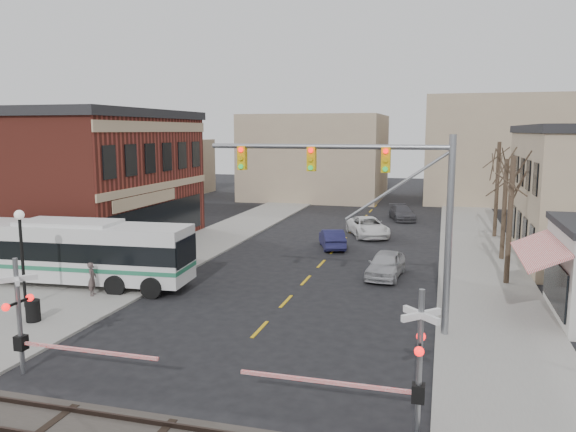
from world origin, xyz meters
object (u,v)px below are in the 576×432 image
(street_lamp, at_px, (21,238))
(car_c, at_px, (368,227))
(rr_crossing_east, at_px, (403,361))
(traffic_signal_mast, at_px, (379,192))
(transit_bus, at_px, (71,251))
(car_d, at_px, (402,213))
(trash_bin, at_px, (33,311))
(car_a, at_px, (386,264))
(pedestrian_far, at_px, (130,259))
(rr_crossing_west, at_px, (30,319))
(car_b, at_px, (332,239))
(pedestrian_near, at_px, (92,279))

(street_lamp, bearing_deg, car_c, 60.35)
(street_lamp, height_order, car_c, street_lamp)
(rr_crossing_east, bearing_deg, traffic_signal_mast, 101.88)
(transit_bus, xyz_separation_m, car_d, (15.19, 27.26, -1.21))
(trash_bin, xyz_separation_m, car_a, (13.63, 11.79, 0.15))
(car_a, height_order, pedestrian_far, pedestrian_far)
(transit_bus, distance_m, rr_crossing_west, 11.43)
(car_c, bearing_deg, car_a, -99.81)
(car_a, xyz_separation_m, pedestrian_far, (-13.97, -3.58, 0.26))
(car_b, height_order, car_d, car_b)
(car_b, xyz_separation_m, car_c, (1.80, 5.20, 0.06))
(transit_bus, relative_size, rr_crossing_east, 2.33)
(traffic_signal_mast, distance_m, pedestrian_near, 14.78)
(pedestrian_near, height_order, pedestrian_far, pedestrian_far)
(traffic_signal_mast, height_order, street_lamp, traffic_signal_mast)
(transit_bus, height_order, car_b, transit_bus)
(street_lamp, bearing_deg, car_d, 64.85)
(street_lamp, relative_size, trash_bin, 4.88)
(street_lamp, xyz_separation_m, car_a, (15.35, 10.24, -2.59))
(rr_crossing_west, xyz_separation_m, pedestrian_near, (-3.40, 8.26, -1.02))
(rr_crossing_west, bearing_deg, car_d, 75.74)
(transit_bus, height_order, car_a, transit_bus)
(transit_bus, xyz_separation_m, rr_crossing_west, (5.76, -9.88, 0.10))
(traffic_signal_mast, bearing_deg, car_a, 93.13)
(rr_crossing_east, xyz_separation_m, pedestrian_far, (-16.04, 12.65, -0.97))
(trash_bin, height_order, car_b, car_b)
(car_c, bearing_deg, pedestrian_far, -147.81)
(rr_crossing_east, relative_size, pedestrian_near, 3.39)
(rr_crossing_west, xyz_separation_m, rr_crossing_east, (12.16, -0.17, 0.00))
(transit_bus, distance_m, pedestrian_far, 3.32)
(rr_crossing_west, relative_size, trash_bin, 6.07)
(rr_crossing_east, bearing_deg, car_a, 97.29)
(traffic_signal_mast, bearing_deg, car_c, 98.45)
(rr_crossing_west, distance_m, car_c, 29.19)
(transit_bus, xyz_separation_m, traffic_signal_mast, (16.31, -2.42, 3.87))
(car_d, bearing_deg, pedestrian_far, -134.85)
(car_c, distance_m, pedestrian_far, 19.39)
(pedestrian_far, bearing_deg, transit_bus, -166.40)
(rr_crossing_west, distance_m, car_b, 23.71)
(car_b, xyz_separation_m, pedestrian_far, (-9.56, -10.51, 0.32))
(pedestrian_far, bearing_deg, rr_crossing_west, -113.38)
(rr_crossing_east, xyz_separation_m, car_c, (-4.68, 28.36, -1.23))
(car_d, bearing_deg, rr_crossing_east, -102.30)
(transit_bus, relative_size, car_d, 2.86)
(transit_bus, bearing_deg, car_a, 21.32)
(rr_crossing_west, height_order, pedestrian_far, rr_crossing_west)
(transit_bus, xyz_separation_m, car_b, (11.43, 13.11, -1.19))
(traffic_signal_mast, relative_size, street_lamp, 2.21)
(pedestrian_near, bearing_deg, traffic_signal_mast, -113.49)
(transit_bus, xyz_separation_m, rr_crossing_east, (17.91, -10.05, 0.10))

